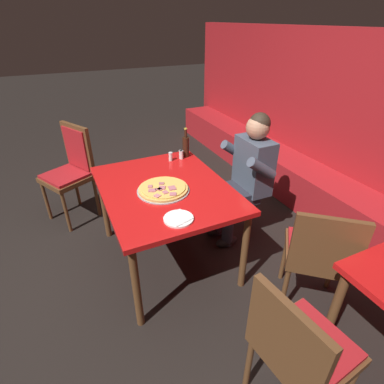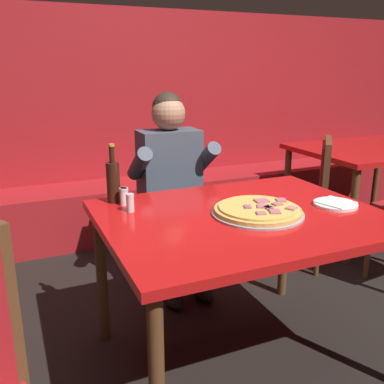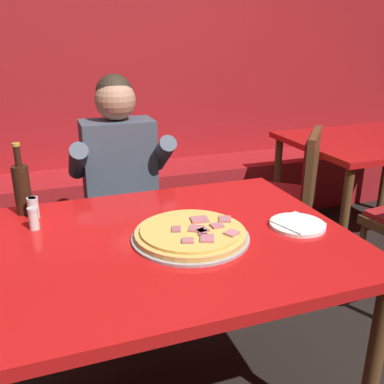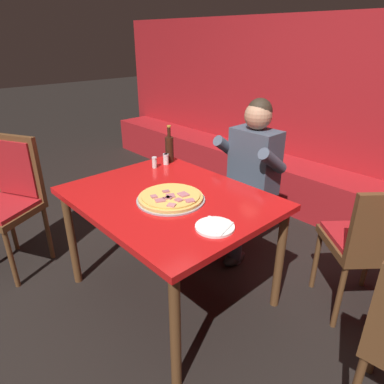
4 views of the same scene
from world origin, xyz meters
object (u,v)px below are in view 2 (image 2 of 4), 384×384
(plate_white_paper, at_px, (335,204))
(beer_bottle, at_px, (113,181))
(shaker_red_pepper_flakes, at_px, (130,204))
(main_dining_table, at_px, (242,230))
(shaker_black_pepper, at_px, (125,197))
(pizza, at_px, (258,210))
(dining_chair_near_left, at_px, (306,190))
(shaker_oregano, at_px, (123,197))
(diner_seated_blue_shirt, at_px, (174,185))
(background_dining_table, at_px, (370,157))

(plate_white_paper, relative_size, beer_bottle, 0.72)
(shaker_red_pepper_flakes, bearing_deg, main_dining_table, -27.02)
(shaker_red_pepper_flakes, bearing_deg, shaker_black_pepper, 88.34)
(pizza, xyz_separation_m, dining_chair_near_left, (0.92, 0.81, -0.23))
(pizza, bearing_deg, dining_chair_near_left, 41.40)
(shaker_red_pepper_flakes, bearing_deg, beer_bottle, 100.80)
(main_dining_table, bearing_deg, shaker_oregano, 143.40)
(pizza, bearing_deg, shaker_oregano, 144.22)
(pizza, height_order, shaker_black_pepper, shaker_black_pepper)
(main_dining_table, height_order, shaker_black_pepper, shaker_black_pepper)
(diner_seated_blue_shirt, bearing_deg, shaker_red_pepper_flakes, -127.48)
(beer_bottle, bearing_deg, plate_white_paper, -26.67)
(beer_bottle, xyz_separation_m, shaker_red_pepper_flakes, (0.03, -0.18, -0.07))
(diner_seated_blue_shirt, bearing_deg, plate_white_paper, -60.80)
(shaker_black_pepper, xyz_separation_m, background_dining_table, (2.29, 0.68, -0.13))
(plate_white_paper, distance_m, diner_seated_blue_shirt, 1.02)
(plate_white_paper, height_order, dining_chair_near_left, dining_chair_near_left)
(shaker_oregano, bearing_deg, beer_bottle, 114.45)
(pizza, distance_m, shaker_black_pepper, 0.65)
(main_dining_table, xyz_separation_m, beer_bottle, (-0.50, 0.41, 0.19))
(plate_white_paper, xyz_separation_m, shaker_red_pepper_flakes, (-0.94, 0.31, 0.03))
(plate_white_paper, distance_m, shaker_black_pepper, 1.03)
(dining_chair_near_left, bearing_deg, shaker_oregano, -163.39)
(plate_white_paper, xyz_separation_m, diner_seated_blue_shirt, (-0.50, 0.89, -0.08))
(shaker_oregano, xyz_separation_m, shaker_red_pepper_flakes, (0.00, -0.11, 0.00))
(beer_bottle, relative_size, shaker_red_pepper_flakes, 3.40)
(beer_bottle, bearing_deg, diner_seated_blue_shirt, 40.00)
(pizza, relative_size, plate_white_paper, 2.01)
(beer_bottle, bearing_deg, shaker_black_pepper, -60.01)
(dining_chair_near_left, bearing_deg, main_dining_table, -141.65)
(main_dining_table, relative_size, shaker_oregano, 14.80)
(shaker_red_pepper_flakes, bearing_deg, shaker_oregano, 91.63)
(shaker_red_pepper_flakes, bearing_deg, dining_chair_near_left, 20.55)
(shaker_black_pepper, height_order, diner_seated_blue_shirt, diner_seated_blue_shirt)
(main_dining_table, bearing_deg, beer_bottle, 140.22)
(shaker_black_pepper, xyz_separation_m, shaker_red_pepper_flakes, (-0.00, -0.11, 0.00))
(shaker_red_pepper_flakes, distance_m, dining_chair_near_left, 1.56)
(pizza, height_order, diner_seated_blue_shirt, diner_seated_blue_shirt)
(beer_bottle, relative_size, shaker_black_pepper, 3.40)
(background_dining_table, bearing_deg, shaker_oregano, -163.44)
(shaker_oregano, bearing_deg, diner_seated_blue_shirt, 46.36)
(plate_white_paper, bearing_deg, beer_bottle, 153.33)
(shaker_black_pepper, height_order, shaker_oregano, same)
(pizza, bearing_deg, diner_seated_blue_shirt, 95.52)
(beer_bottle, relative_size, dining_chair_near_left, 0.31)
(shaker_red_pepper_flakes, distance_m, background_dining_table, 2.43)
(pizza, distance_m, beer_bottle, 0.72)
(pizza, height_order, plate_white_paper, pizza)
(beer_bottle, distance_m, background_dining_table, 2.42)
(shaker_red_pepper_flakes, relative_size, diner_seated_blue_shirt, 0.07)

